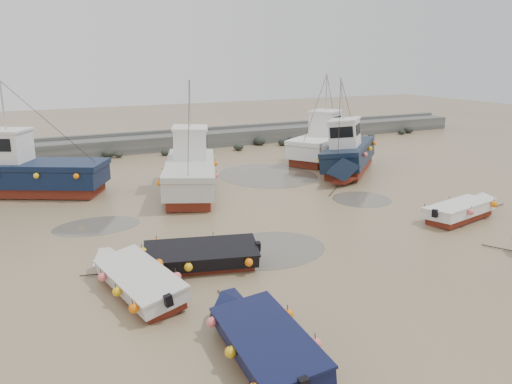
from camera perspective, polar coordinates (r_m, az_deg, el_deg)
ground at (r=22.45m, az=5.97°, el=-4.39°), size 120.00×120.00×0.00m
seawall at (r=42.01m, az=-10.03°, el=5.66°), size 60.00×4.92×1.50m
puddle_a at (r=20.22m, az=1.33°, el=-6.57°), size 4.88×4.88×0.01m
puddle_b at (r=27.66m, az=11.97°, el=-0.81°), size 3.16×3.16×0.01m
puddle_c at (r=24.02m, az=-17.75°, el=-3.72°), size 3.92×3.92×0.01m
puddle_d at (r=32.53m, az=1.32°, el=1.95°), size 6.30×6.30×0.01m
dinghy_0 at (r=17.16m, az=-13.41°, el=-9.23°), size 2.41×6.51×1.43m
dinghy_1 at (r=13.45m, az=0.86°, el=-16.09°), size 2.40×6.33×1.43m
dinghy_3 at (r=25.72m, az=22.72°, el=-1.68°), size 6.17×2.37×1.43m
dinghy_4 at (r=18.48m, az=-7.43°, el=-7.09°), size 6.36×2.90×1.43m
cabin_boat_0 at (r=30.75m, az=-25.46°, el=2.12°), size 10.74×6.96×6.22m
cabin_boat_1 at (r=28.67m, az=-7.56°, el=2.66°), size 5.59×10.71×6.22m
cabin_boat_2 at (r=33.18m, az=10.62°, el=4.32°), size 8.08×7.79×6.22m
cabin_boat_3 at (r=37.40m, az=7.72°, el=5.72°), size 8.54×6.31×6.22m
person at (r=27.63m, az=-10.23°, el=-0.75°), size 0.73×0.55×1.80m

